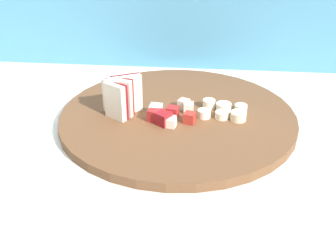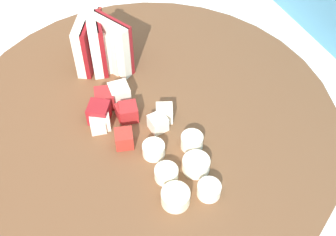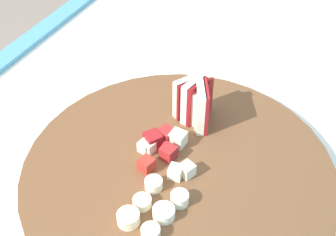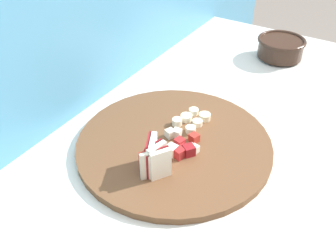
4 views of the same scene
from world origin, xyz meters
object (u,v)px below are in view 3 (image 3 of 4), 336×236
Objects in this scene: apple_wedge_fan at (197,102)px; apple_dice_pile at (164,149)px; banana_slice_rows at (152,208)px; cutting_board at (178,170)px.

apple_dice_pile is (0.09, -0.01, -0.02)m from apple_wedge_fan.
apple_wedge_fan is at bearing -175.42° from banana_slice_rows.
apple_dice_pile is at bearing -8.03° from apple_wedge_fan.
banana_slice_rows is (0.08, 0.00, 0.01)m from cutting_board.
apple_wedge_fan is (-0.10, -0.01, 0.04)m from cutting_board.
apple_wedge_fan is 0.80× the size of banana_slice_rows.
cutting_board is 5.98× the size of apple_wedge_fan.
banana_slice_rows is at bearing 0.61° from cutting_board.
apple_dice_pile is at bearing -163.89° from banana_slice_rows.
apple_wedge_fan reaches higher than banana_slice_rows.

